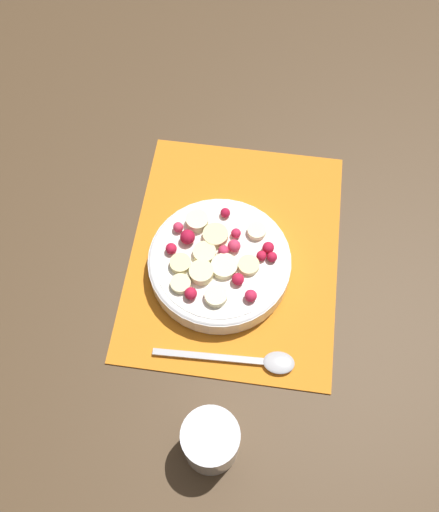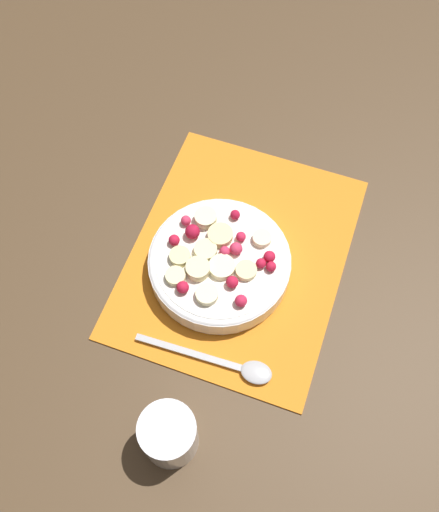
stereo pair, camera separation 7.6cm
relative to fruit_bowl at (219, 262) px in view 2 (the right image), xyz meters
The scene contains 5 objects.
ground_plane 0.05m from the fruit_bowl, 149.48° to the left, with size 3.00×3.00×0.00m, color #4C3823.
placemat 0.05m from the fruit_bowl, 149.48° to the left, with size 0.39×0.31×0.01m.
fruit_bowl is the anchor object (origin of this frame).
spoon 0.15m from the fruit_bowl, 27.10° to the left, with size 0.03×0.20×0.01m.
drinking_glass 0.25m from the fruit_bowl, ahead, with size 0.07×0.07×0.08m.
Camera 2 is at (0.38, 0.11, 0.76)m, focal length 40.00 mm.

